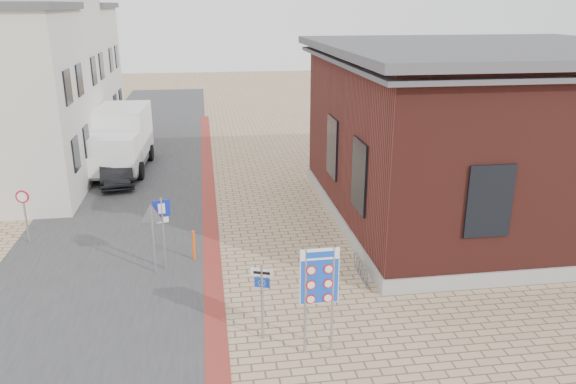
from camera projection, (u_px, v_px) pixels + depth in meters
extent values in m
plane|color=tan|center=(289.00, 321.00, 15.31)|extent=(120.00, 120.00, 0.00)
cube|color=#38383A|center=(138.00, 173.00, 28.59)|extent=(7.00, 60.00, 0.02)
cube|color=maroon|center=(209.00, 202.00, 24.40)|extent=(0.60, 40.00, 0.02)
cube|color=gray|center=(480.00, 208.00, 23.06)|extent=(12.15, 12.15, 0.50)
cube|color=#4E1D19|center=(488.00, 130.00, 22.03)|extent=(12.00, 12.00, 6.00)
cube|color=#4A4A4F|center=(498.00, 48.00, 21.03)|extent=(13.00, 13.00, 0.30)
cube|color=#4A4A4F|center=(497.00, 59.00, 21.16)|extent=(12.70, 12.70, 0.15)
cube|color=black|center=(360.00, 176.00, 18.59)|extent=(0.12, 1.60, 2.40)
cube|color=black|center=(333.00, 147.00, 22.34)|extent=(0.12, 1.60, 2.40)
cube|color=black|center=(489.00, 201.00, 16.18)|extent=(1.40, 0.12, 2.20)
cube|color=black|center=(76.00, 154.00, 23.68)|extent=(0.10, 1.10, 1.40)
cube|color=black|center=(86.00, 141.00, 25.93)|extent=(0.10, 1.10, 1.40)
cube|color=black|center=(67.00, 87.00, 22.79)|extent=(0.10, 1.10, 1.40)
cube|color=black|center=(79.00, 80.00, 25.04)|extent=(0.10, 1.10, 1.40)
cube|color=beige|center=(29.00, 81.00, 29.23)|extent=(7.00, 6.00, 8.80)
cube|color=black|center=(99.00, 125.00, 29.30)|extent=(0.10, 1.10, 1.40)
cube|color=black|center=(107.00, 117.00, 31.55)|extent=(0.10, 1.10, 1.40)
cube|color=black|center=(93.00, 71.00, 28.41)|extent=(0.10, 1.10, 1.40)
cube|color=black|center=(101.00, 66.00, 30.66)|extent=(0.10, 1.10, 1.40)
cube|color=beige|center=(57.00, 75.00, 34.99)|extent=(7.00, 6.00, 8.00)
cube|color=#4A4A4F|center=(48.00, 5.00, 33.67)|extent=(7.40, 6.40, 0.30)
cube|color=black|center=(115.00, 106.00, 34.93)|extent=(0.10, 1.10, 1.40)
cube|color=black|center=(121.00, 100.00, 37.18)|extent=(0.10, 1.10, 1.40)
cube|color=black|center=(111.00, 60.00, 34.04)|extent=(0.10, 1.10, 1.40)
cube|color=black|center=(116.00, 56.00, 36.29)|extent=(0.10, 1.10, 1.40)
torus|color=slate|center=(367.00, 278.00, 17.09)|extent=(0.04, 0.60, 0.60)
torus|color=slate|center=(364.00, 273.00, 17.37)|extent=(0.04, 0.60, 0.60)
torus|color=slate|center=(362.00, 269.00, 17.66)|extent=(0.04, 0.60, 0.60)
torus|color=slate|center=(359.00, 265.00, 17.94)|extent=(0.04, 0.60, 0.60)
torus|color=slate|center=(357.00, 261.00, 18.22)|extent=(0.04, 0.60, 0.60)
cube|color=slate|center=(361.00, 277.00, 17.74)|extent=(0.08, 1.60, 0.04)
imported|color=black|center=(116.00, 168.00, 26.99)|extent=(2.11, 4.41, 1.39)
cube|color=slate|center=(123.00, 161.00, 29.06)|extent=(2.65, 6.09, 0.28)
cube|color=white|center=(113.00, 155.00, 26.80)|extent=(2.42, 2.01, 1.77)
cube|color=black|center=(108.00, 152.00, 25.91)|extent=(2.10, 0.20, 0.88)
cube|color=white|center=(124.00, 130.00, 29.54)|extent=(2.65, 4.11, 2.43)
cylinder|color=black|center=(92.00, 172.00, 27.31)|extent=(0.33, 0.90, 0.88)
cylinder|color=black|center=(140.00, 171.00, 27.51)|extent=(0.33, 0.90, 0.88)
cylinder|color=black|center=(107.00, 154.00, 30.65)|extent=(0.33, 0.90, 0.88)
cylinder|color=black|center=(150.00, 153.00, 30.85)|extent=(0.33, 0.90, 0.88)
cylinder|color=gray|center=(305.00, 303.00, 13.48)|extent=(0.07, 0.07, 2.79)
cylinder|color=gray|center=(332.00, 300.00, 13.58)|extent=(0.07, 0.07, 2.79)
cube|color=white|center=(319.00, 276.00, 13.32)|extent=(0.95, 0.07, 1.43)
cube|color=blue|center=(319.00, 276.00, 13.32)|extent=(0.91, 0.07, 1.39)
cube|color=white|center=(320.00, 254.00, 13.13)|extent=(0.91, 0.07, 0.27)
cylinder|color=gray|center=(262.00, 302.00, 14.15)|extent=(0.07, 0.07, 2.12)
cube|color=white|center=(262.00, 272.00, 13.89)|extent=(0.55, 0.23, 0.20)
cube|color=#0F38B7|center=(262.00, 283.00, 13.97)|extent=(0.38, 0.17, 0.26)
cylinder|color=gray|center=(163.00, 234.00, 17.91)|extent=(0.07, 0.07, 2.45)
cube|color=#0D21A1|center=(161.00, 208.00, 17.63)|extent=(0.53, 0.17, 0.54)
cube|color=white|center=(162.00, 220.00, 17.75)|extent=(0.39, 0.14, 0.18)
cylinder|color=gray|center=(154.00, 240.00, 17.70)|extent=(0.07, 0.07, 2.25)
cylinder|color=gray|center=(26.00, 217.00, 19.98)|extent=(0.07, 0.07, 2.00)
cylinder|color=red|center=(22.00, 197.00, 19.74)|extent=(0.47, 0.08, 0.47)
cylinder|color=#FD520D|center=(194.00, 245.00, 18.78)|extent=(0.10, 0.10, 1.06)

